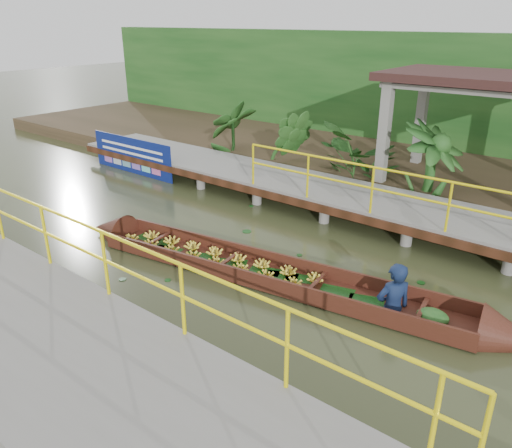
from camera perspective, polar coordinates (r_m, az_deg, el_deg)
The scene contains 9 objects.
ground at distance 10.31m, azimuth -4.93°, elevation -2.94°, with size 80.00×80.00×0.00m, color #293118.
land_strip at distance 16.15m, azimuth 13.72°, elevation 6.83°, with size 30.00×8.00×0.45m, color #2E2717.
far_dock at distance 12.63m, azimuth 5.80°, elevation 4.23°, with size 16.00×2.06×1.66m.
near_dock at distance 7.30m, azimuth -22.66°, elevation -13.82°, with size 18.00×2.40×1.73m.
pavilion at distance 13.54m, azimuth 24.23°, elevation 13.84°, with size 4.40×3.00×3.00m.
foliage_backdrop at distance 18.07m, azimuth 17.81°, elevation 13.79°, with size 30.00×0.80×4.00m, color #164516.
vendor_boat at distance 8.89m, azimuth 3.45°, elevation -5.54°, with size 8.86×2.19×2.02m.
blue_banner at distance 15.72m, azimuth -14.00°, elevation 7.62°, with size 3.50×0.04×1.09m.
tropical_plants at distance 13.10m, azimuth 18.79°, elevation 7.33°, with size 14.28×1.28×1.60m.
Camera 1 is at (6.49, -6.69, 4.41)m, focal length 35.00 mm.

